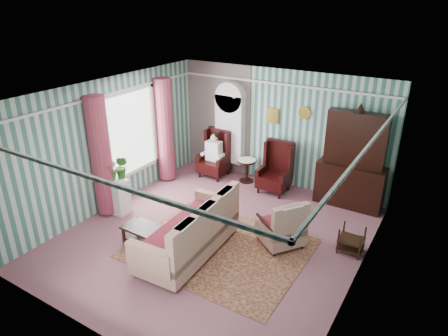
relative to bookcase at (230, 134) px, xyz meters
The scene contains 17 objects.
floor 3.34m from the bookcase, 64.58° to the right, with size 6.00×6.00×0.00m, color #7F4A53.
room_shell 2.90m from the bookcase, 74.62° to the right, with size 5.53×6.02×2.91m.
bookcase is the anchor object (origin of this frame).
dresser_hutch 3.25m from the bookcase, ahead, with size 1.50×0.56×2.36m, color black.
wingback_left 0.68m from the bookcase, 122.66° to the right, with size 0.76×0.80×1.25m, color black.
wingback_right 1.63m from the bookcase, 14.57° to the right, with size 0.76×0.80×1.25m, color black.
seated_woman 0.70m from the bookcase, 122.66° to the right, with size 0.44×0.40×1.18m, color silver, non-canonical shape.
round_side_table 1.07m from the bookcase, 20.27° to the right, with size 0.50×0.50×0.60m, color black.
nest_table 4.37m from the bookcase, 26.92° to the right, with size 0.45×0.38×0.54m, color black.
plant_stand 3.39m from the bookcase, 108.49° to the right, with size 0.55×0.35×0.80m, color silver.
rug 3.72m from the bookcase, 62.28° to the right, with size 3.20×2.60×0.01m, color #431816.
sofa 3.82m from the bookcase, 71.13° to the right, with size 2.28×1.02×1.01m, color #BFB394.
floral_armchair 3.58m from the bookcase, 42.85° to the right, with size 0.82×0.81×0.92m, color beige.
coffee_table 3.91m from the bookcase, 84.52° to the right, with size 0.88×0.50×0.39m, color black.
potted_plant_a 3.37m from the bookcase, 108.38° to the right, with size 0.36×0.31×0.40m, color #174C19.
potted_plant_b 3.14m from the bookcase, 107.46° to the right, with size 0.29×0.23×0.53m, color #1E551A.
potted_plant_c 3.30m from the bookcase, 110.52° to the right, with size 0.21×0.21×0.38m, color #184E1B.
Camera 1 is at (3.73, -5.73, 4.50)m, focal length 32.00 mm.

